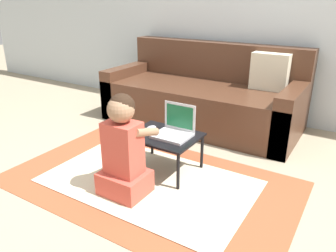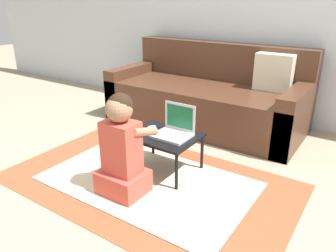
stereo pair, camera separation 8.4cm
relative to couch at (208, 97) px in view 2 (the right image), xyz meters
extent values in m
plane|color=gray|center=(0.23, -1.33, -0.29)|extent=(16.00, 16.00, 0.00)
cube|color=silver|center=(0.23, 0.48, 0.96)|extent=(9.00, 0.06, 2.50)
cube|color=#9E4C2D|center=(0.21, -1.36, -0.29)|extent=(2.14, 1.29, 0.01)
cube|color=beige|center=(0.21, -1.36, -0.28)|extent=(1.54, 0.93, 0.00)
cube|color=#4C2D1E|center=(-0.01, -0.05, -0.07)|extent=(2.05, 0.91, 0.44)
cube|color=#4C2D1E|center=(-0.01, 0.30, 0.35)|extent=(2.05, 0.20, 0.40)
cube|color=#4C2D1E|center=(-0.96, -0.05, -0.02)|extent=(0.16, 0.91, 0.55)
cube|color=#4C2D1E|center=(0.94, -0.05, -0.02)|extent=(0.16, 0.91, 0.55)
cube|color=beige|center=(0.64, 0.13, 0.32)|extent=(0.36, 0.14, 0.36)
cube|color=black|center=(0.21, -1.15, 0.01)|extent=(0.53, 0.43, 0.02)
cylinder|color=black|center=(-0.03, -1.34, -0.15)|extent=(0.02, 0.02, 0.29)
cylinder|color=black|center=(0.46, -1.34, -0.15)|extent=(0.02, 0.02, 0.29)
cylinder|color=black|center=(-0.03, -0.96, -0.15)|extent=(0.02, 0.02, 0.29)
cylinder|color=black|center=(0.46, -0.96, -0.15)|extent=(0.02, 0.02, 0.29)
cube|color=silver|center=(0.29, -1.14, 0.03)|extent=(0.27, 0.23, 0.02)
cube|color=silver|center=(0.29, -1.17, 0.04)|extent=(0.22, 0.14, 0.00)
cube|color=silver|center=(0.29, -1.03, 0.15)|extent=(0.27, 0.01, 0.22)
cube|color=#196038|center=(0.29, -1.04, 0.15)|extent=(0.23, 0.00, 0.18)
ellipsoid|color=#B2B7C1|center=(0.08, -1.13, 0.04)|extent=(0.06, 0.11, 0.04)
cube|color=#CC4C3D|center=(0.16, -1.57, -0.21)|extent=(0.32, 0.27, 0.17)
cube|color=#CC4C3D|center=(0.16, -1.57, 0.06)|extent=(0.24, 0.18, 0.37)
sphere|color=#9E7556|center=(0.16, -1.57, 0.34)|extent=(0.18, 0.18, 0.18)
sphere|color=black|center=(0.16, -1.56, 0.35)|extent=(0.17, 0.17, 0.17)
cylinder|color=#9E7556|center=(0.05, -1.46, 0.16)|extent=(0.06, 0.25, 0.13)
cylinder|color=#9E7556|center=(0.27, -1.46, 0.16)|extent=(0.06, 0.25, 0.13)
camera|label=1|loc=(1.47, -3.11, 1.01)|focal=35.00mm
camera|label=2|loc=(1.54, -3.06, 1.01)|focal=35.00mm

